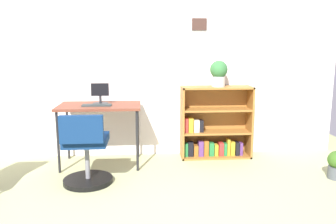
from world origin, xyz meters
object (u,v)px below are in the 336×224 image
office_chair (86,153)px  bookshelf_low (214,126)px  desk (100,110)px  monitor (100,95)px  potted_plant_on_shelf (219,72)px  keyboard (97,105)px

office_chair → bookshelf_low: bearing=29.7°
desk → monitor: 0.19m
monitor → potted_plant_on_shelf: 1.50m
monitor → office_chair: monitor is taller
monitor → bookshelf_low: (1.44, 0.17, -0.46)m
desk → monitor: bearing=84.6°
office_chair → bookshelf_low: size_ratio=0.84×
desk → bookshelf_low: bookshelf_low is taller
potted_plant_on_shelf → keyboard: bearing=-170.2°
keyboard → office_chair: size_ratio=0.44×
bookshelf_low → monitor: bearing=-173.1°
monitor → keyboard: monitor is taller
desk → keyboard: (-0.02, -0.08, 0.07)m
desk → monitor: monitor is taller
office_chair → bookshelf_low: 1.75m
keyboard → bookshelf_low: (1.46, 0.31, -0.35)m
monitor → office_chair: (-0.08, -0.69, -0.52)m
monitor → potted_plant_on_shelf: bearing=4.6°
desk → keyboard: size_ratio=2.87×
desk → monitor: (0.01, 0.06, 0.18)m
keyboard → potted_plant_on_shelf: (1.50, 0.26, 0.36)m
keyboard → potted_plant_on_shelf: size_ratio=1.03×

